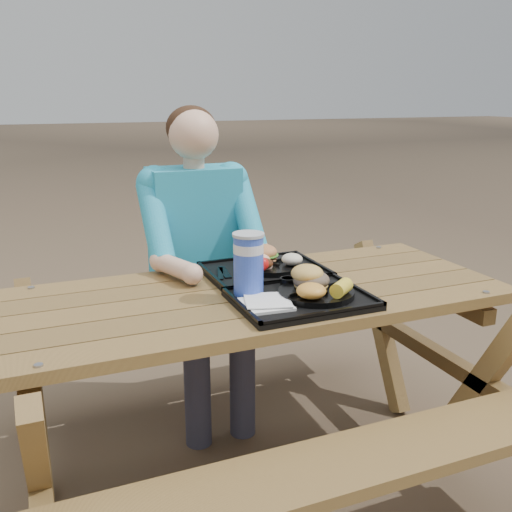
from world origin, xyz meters
name	(u,v)px	position (x,y,z in m)	size (l,w,h in m)	color
ground	(256,469)	(0.00, 0.00, 0.00)	(60.00, 60.00, 0.00)	#999999
picnic_table	(256,384)	(0.00, 0.00, 0.38)	(1.80, 1.49, 0.75)	#999999
tray_near	(301,300)	(0.09, -0.17, 0.76)	(0.45, 0.35, 0.02)	black
tray_far	(265,272)	(0.10, 0.17, 0.76)	(0.45, 0.35, 0.02)	black
plate_near	(316,293)	(0.15, -0.18, 0.78)	(0.26, 0.26, 0.02)	black
plate_far	(271,266)	(0.13, 0.18, 0.78)	(0.26, 0.26, 0.02)	black
napkin_stack	(266,303)	(-0.05, -0.20, 0.78)	(0.15, 0.15, 0.02)	white
soda_cup	(248,265)	(-0.06, -0.08, 0.87)	(0.10, 0.10, 0.21)	#193ABD
condiment_bbq	(288,282)	(0.10, -0.06, 0.79)	(0.05, 0.05, 0.03)	black
condiment_mustard	(300,280)	(0.15, -0.04, 0.79)	(0.05, 0.05, 0.03)	orange
sandwich	(311,270)	(0.15, -0.14, 0.85)	(0.12, 0.12, 0.12)	gold
mac_cheese	(311,291)	(0.10, -0.24, 0.81)	(0.10, 0.10, 0.05)	gold
corn_cob	(341,288)	(0.20, -0.25, 0.81)	(0.08, 0.08, 0.05)	yellow
cutlery_far	(225,272)	(-0.05, 0.18, 0.77)	(0.03, 0.15, 0.01)	black
burger	(263,249)	(0.12, 0.22, 0.84)	(0.11, 0.11, 0.10)	#C87B46
baked_beans	(261,263)	(0.07, 0.12, 0.81)	(0.09, 0.09, 0.04)	#4E230F
potato_salad	(292,259)	(0.20, 0.12, 0.81)	(0.08, 0.08, 0.05)	white
diner	(197,277)	(-0.06, 0.56, 0.64)	(0.48, 0.84, 1.28)	teal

